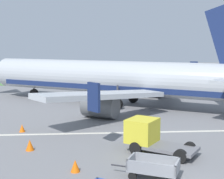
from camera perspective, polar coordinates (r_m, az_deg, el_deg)
grass_strip at (r=69.69m, az=-0.34°, el=2.27°), size 220.00×28.00×0.06m
apron_stripe at (r=25.84m, az=6.28°, el=-7.44°), size 120.00×0.36×0.01m
airplane at (r=36.82m, az=0.37°, el=2.01°), size 34.18×28.47×11.34m
baggage_cart_second_in_row at (r=17.16m, az=7.23°, el=-13.37°), size 3.53×2.32×1.07m
service_truck_beside_carts at (r=21.00m, az=6.51°, el=-7.94°), size 4.67×4.09×2.10m
traffic_cone_near_plane at (r=22.02m, az=-14.19°, el=-9.39°), size 0.55×0.55×0.72m
traffic_cone_mid_apron at (r=18.09m, az=-6.45°, el=-13.12°), size 0.51×0.51×0.68m
traffic_cone_by_carts at (r=26.68m, az=-15.47°, el=-6.53°), size 0.46×0.46×0.61m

